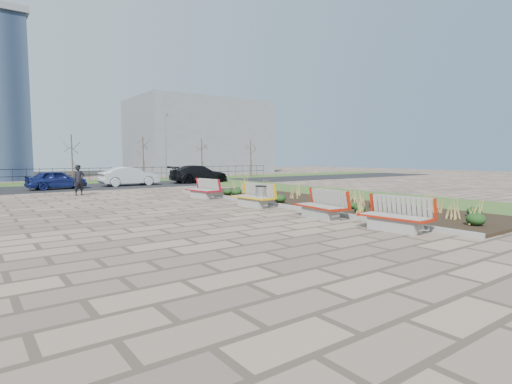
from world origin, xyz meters
TOP-DOWN VIEW (x-y plane):
  - ground at (0.00, 0.00)m, footprint 120.00×120.00m
  - planting_bed at (6.25, 5.00)m, footprint 4.50×18.00m
  - planting_curb at (3.92, 5.00)m, footprint 0.16×18.00m
  - grass_verge_near at (11.00, 5.00)m, footprint 5.00×38.00m
  - grass_verge_far at (0.00, 28.00)m, footprint 80.00×5.00m
  - road at (0.00, 22.00)m, footprint 80.00×7.00m
  - bench_a at (3.00, -1.87)m, footprint 1.08×2.17m
  - bench_b at (3.00, 1.18)m, footprint 1.15×2.19m
  - bench_c at (3.00, 5.32)m, footprint 1.03×2.15m
  - bench_d at (3.00, 9.93)m, footprint 1.10×2.18m
  - litter_bin at (3.26, 5.01)m, footprint 0.51×0.51m
  - pedestrian at (-1.92, 15.49)m, footprint 0.70×0.52m
  - car_blue at (-2.16, 20.89)m, footprint 3.93×1.95m
  - car_silver at (2.99, 21.43)m, footprint 4.39×1.64m
  - car_black at (9.00, 21.47)m, footprint 5.16×2.25m
  - tree_c at (0.00, 26.50)m, footprint 1.40×1.40m
  - tree_d at (6.00, 26.50)m, footprint 1.40×1.40m
  - tree_e at (12.00, 26.50)m, footprint 1.40×1.40m
  - tree_f at (18.00, 26.50)m, footprint 1.40×1.40m
  - lamp_east at (8.00, 26.00)m, footprint 0.24×0.60m
  - railing_fence at (0.00, 29.50)m, footprint 44.00×0.10m
  - building_grey at (20.00, 42.00)m, footprint 18.00×12.00m

SIDE VIEW (x-z plane):
  - ground at x=0.00m, z-range 0.00..0.00m
  - road at x=0.00m, z-range 0.00..0.02m
  - grass_verge_near at x=11.00m, z-range 0.00..0.04m
  - grass_verge_far at x=0.00m, z-range 0.00..0.04m
  - planting_bed at x=6.25m, z-range 0.00..0.10m
  - planting_curb at x=3.92m, z-range 0.00..0.15m
  - litter_bin at x=3.26m, z-range 0.00..0.93m
  - bench_a at x=3.00m, z-range 0.00..1.00m
  - bench_b at x=3.00m, z-range 0.00..1.00m
  - bench_c at x=3.00m, z-range 0.00..1.00m
  - bench_d at x=3.00m, z-range 0.00..1.00m
  - railing_fence at x=0.00m, z-range 0.04..1.24m
  - car_blue at x=-2.16m, z-range 0.02..1.31m
  - car_silver at x=2.99m, z-range 0.02..1.45m
  - car_black at x=9.00m, z-range 0.02..1.50m
  - pedestrian at x=-1.92m, z-range 0.00..1.76m
  - tree_c at x=0.00m, z-range 0.04..4.04m
  - tree_d at x=6.00m, z-range 0.04..4.04m
  - tree_e at x=12.00m, z-range 0.04..4.04m
  - tree_f at x=18.00m, z-range 0.04..4.04m
  - lamp_east at x=8.00m, z-range 0.04..6.04m
  - building_grey at x=20.00m, z-range 0.00..10.00m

